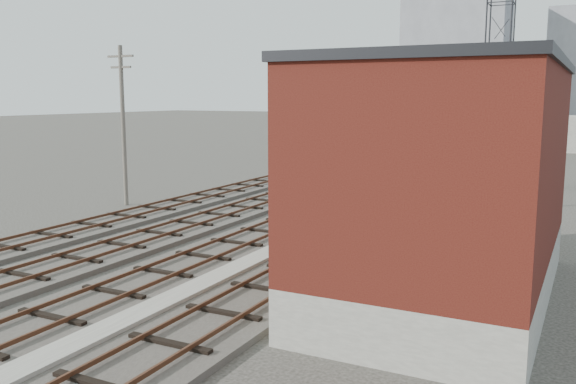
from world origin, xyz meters
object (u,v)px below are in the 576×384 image
Objects in this scene: car_grey at (292,151)px; signal_mast at (317,226)px; site_trailer at (390,155)px; switch_stand at (342,181)px; car_red at (321,156)px; car_silver at (305,155)px.

signal_mast is at bearing -148.22° from car_grey.
signal_mast reaches higher than site_trailer.
switch_stand is 9.91m from site_trailer.
car_red is 1.79m from car_silver.
car_grey is (-3.40, 4.14, -0.10)m from car_silver.
site_trailer is 1.73× the size of car_red.
signal_mast is 37.63m from car_red.
signal_mast is 3.00× the size of switch_stand.
switch_stand is (-7.36, 20.54, -1.53)m from signal_mast.
signal_mast is 0.83× the size of car_silver.
car_grey is at bearing 157.82° from site_trailer.
signal_mast is 0.86× the size of car_grey.
site_trailer is 8.94m from car_red.
signal_mast reaches higher than car_silver.
signal_mast is 43.88m from car_grey.
switch_stand reaches higher than car_grey.
site_trailer is at bearing 103.18° from signal_mast.
signal_mast reaches higher than car_grey.
car_silver reaches higher than switch_stand.
site_trailer is 10.66m from car_silver.
signal_mast is at bearing -127.17° from car_red.
car_silver is (-16.81, 34.79, -1.38)m from signal_mast.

